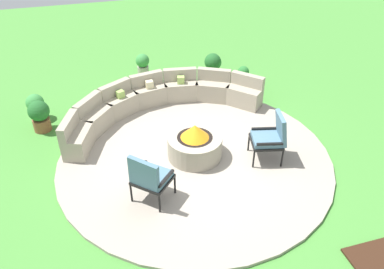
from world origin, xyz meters
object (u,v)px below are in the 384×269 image
at_px(potted_plant_2, 40,115).
at_px(potted_plant_3, 213,65).
at_px(lounge_chair_front_left, 150,177).
at_px(potted_plant_1, 243,75).
at_px(potted_plant_5, 214,66).
at_px(potted_plant_0, 143,64).
at_px(curved_stone_bench, 157,102).
at_px(lounge_chair_front_right, 271,136).
at_px(fire_pit, 195,144).
at_px(potted_plant_4, 36,106).

distance_m(potted_plant_2, potted_plant_3, 4.76).
xyz_separation_m(lounge_chair_front_left, potted_plant_1, (3.31, 3.82, -0.33)).
bearing_deg(potted_plant_3, potted_plant_5, -9.21).
xyz_separation_m(lounge_chair_front_left, potted_plant_0, (0.78, 5.08, -0.23)).
bearing_deg(potted_plant_3, curved_stone_bench, -140.91).
distance_m(curved_stone_bench, potted_plant_3, 2.45).
bearing_deg(lounge_chair_front_right, potted_plant_0, 34.02).
bearing_deg(potted_plant_5, lounge_chair_front_right, -92.36).
height_order(curved_stone_bench, potted_plant_5, curved_stone_bench).
relative_size(fire_pit, lounge_chair_front_right, 1.08).
height_order(curved_stone_bench, potted_plant_2, curved_stone_bench).
xyz_separation_m(curved_stone_bench, potted_plant_2, (-2.63, 0.10, 0.03)).
xyz_separation_m(fire_pit, potted_plant_1, (2.21, 2.82, -0.08)).
height_order(fire_pit, potted_plant_3, fire_pit).
xyz_separation_m(fire_pit, potted_plant_2, (-3.01, 1.95, 0.05)).
bearing_deg(potted_plant_3, potted_plant_2, -162.29).
xyz_separation_m(potted_plant_2, potted_plant_4, (-0.11, 0.52, -0.04)).
distance_m(fire_pit, potted_plant_2, 3.59).
distance_m(curved_stone_bench, potted_plant_1, 2.76).
distance_m(lounge_chair_front_right, potted_plant_0, 4.88).
distance_m(potted_plant_4, potted_plant_5, 4.78).
bearing_deg(curved_stone_bench, lounge_chair_front_right, -52.73).
distance_m(potted_plant_0, potted_plant_3, 1.97).
relative_size(fire_pit, potted_plant_1, 2.14).
distance_m(lounge_chair_front_right, potted_plant_2, 5.05).
bearing_deg(potted_plant_4, lounge_chair_front_right, -33.14).
relative_size(lounge_chair_front_right, potted_plant_0, 1.55).
xyz_separation_m(fire_pit, curved_stone_bench, (-0.37, 1.86, 0.02)).
bearing_deg(potted_plant_0, lounge_chair_front_right, -69.21).
relative_size(potted_plant_3, potted_plant_4, 1.12).
height_order(potted_plant_0, potted_plant_2, potted_plant_2).
xyz_separation_m(fire_pit, lounge_chair_front_left, (-1.10, -1.01, 0.25)).
relative_size(potted_plant_0, potted_plant_1, 1.28).
bearing_deg(fire_pit, potted_plant_2, 147.00).
relative_size(potted_plant_1, potted_plant_5, 0.77).
xyz_separation_m(lounge_chair_front_right, potted_plant_3, (0.12, 3.89, -0.22)).
height_order(potted_plant_3, potted_plant_4, potted_plant_3).
xyz_separation_m(potted_plant_1, potted_plant_5, (-0.64, 0.58, 0.10)).
relative_size(curved_stone_bench, potted_plant_3, 6.66).
height_order(curved_stone_bench, lounge_chair_front_right, lounge_chair_front_right).
relative_size(curved_stone_bench, potted_plant_5, 7.19).
relative_size(potted_plant_1, potted_plant_3, 0.71).
height_order(potted_plant_0, potted_plant_4, potted_plant_0).
relative_size(potted_plant_2, potted_plant_5, 1.10).
xyz_separation_m(curved_stone_bench, lounge_chair_front_left, (-0.73, -2.86, 0.23)).
height_order(lounge_chair_front_right, potted_plant_5, lounge_chair_front_right).
bearing_deg(potted_plant_1, potted_plant_2, -170.60).
xyz_separation_m(curved_stone_bench, lounge_chair_front_right, (1.78, -2.34, 0.23)).
height_order(fire_pit, curved_stone_bench, curved_stone_bench).
bearing_deg(potted_plant_2, lounge_chair_front_right, -28.92).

